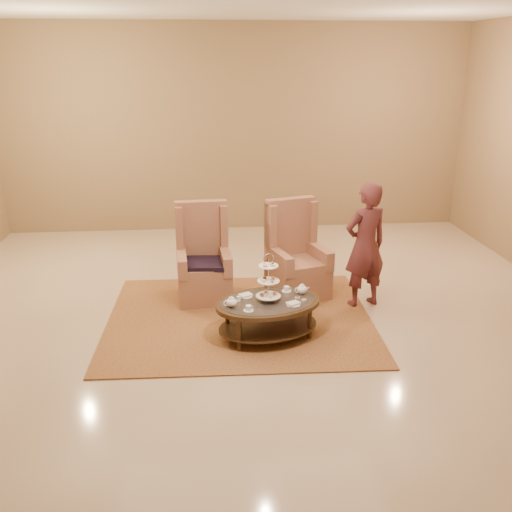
{
  "coord_description": "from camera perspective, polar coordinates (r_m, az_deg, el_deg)",
  "views": [
    {
      "loc": [
        -0.55,
        -5.96,
        2.92
      ],
      "look_at": [
        0.0,
        0.2,
        0.77
      ],
      "focal_mm": 40.0,
      "sensor_mm": 36.0,
      "label": 1
    }
  ],
  "objects": [
    {
      "name": "person",
      "position": [
        7.0,
        10.88,
        1.03
      ],
      "size": [
        0.66,
        0.53,
        1.55
      ],
      "rotation": [
        0.0,
        0.0,
        3.46
      ],
      "color": "#552427",
      "rests_on": "ground"
    },
    {
      "name": "armchair_left",
      "position": [
        7.27,
        -5.27,
        -1.05
      ],
      "size": [
        0.7,
        0.72,
        1.22
      ],
      "rotation": [
        0.0,
        0.0,
        0.07
      ],
      "color": "#9E654A",
      "rests_on": "ground"
    },
    {
      "name": "wall_back",
      "position": [
        10.04,
        -2.02,
        12.51
      ],
      "size": [
        8.0,
        0.04,
        3.5
      ],
      "primitive_type": "cube",
      "color": "#8D714D",
      "rests_on": "ground"
    },
    {
      "name": "ground",
      "position": [
        6.66,
        0.12,
        -6.81
      ],
      "size": [
        8.0,
        8.0,
        0.0
      ],
      "primitive_type": "plane",
      "color": "#C3AB91",
      "rests_on": "ground"
    },
    {
      "name": "tea_table",
      "position": [
        6.22,
        1.22,
        -5.17
      ],
      "size": [
        1.34,
        1.08,
        0.98
      ],
      "rotation": [
        0.0,
        0.0,
        0.26
      ],
      "color": "black",
      "rests_on": "ground"
    },
    {
      "name": "ceiling",
      "position": [
        6.66,
        0.12,
        -6.81
      ],
      "size": [
        8.0,
        8.0,
        0.02
      ],
      "primitive_type": "cube",
      "color": "silver",
      "rests_on": "ground"
    },
    {
      "name": "rug",
      "position": [
        6.78,
        -1.64,
        -6.23
      ],
      "size": [
        3.15,
        2.66,
        0.02
      ],
      "rotation": [
        0.0,
        0.0,
        -0.03
      ],
      "color": "olive",
      "rests_on": "ground"
    },
    {
      "name": "armchair_right",
      "position": [
        7.37,
        3.95,
        -0.73
      ],
      "size": [
        0.83,
        0.85,
        1.23
      ],
      "rotation": [
        0.0,
        0.0,
        0.29
      ],
      "color": "#9E654A",
      "rests_on": "ground"
    }
  ]
}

